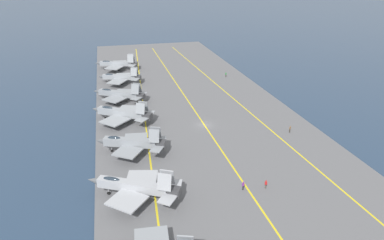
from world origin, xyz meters
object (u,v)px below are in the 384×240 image
parked_jet_second (135,186)px  crew_green_vest (226,74)px  parked_jet_fourth (122,113)px  crew_red_vest (266,184)px  crew_brown_vest (290,129)px  crew_purple_vest (243,185)px  parked_jet_sixth (120,77)px  parked_jet_seventh (117,64)px  parked_jet_third (132,142)px  parked_jet_fifth (120,94)px

parked_jet_second → crew_green_vest: size_ratio=9.34×
parked_jet_fourth → crew_red_vest: bearing=-147.5°
crew_brown_vest → crew_purple_vest: bearing=134.2°
parked_jet_sixth → crew_green_vest: bearing=-92.3°
parked_jet_seventh → crew_green_vest: parked_jet_seventh is taller
parked_jet_fourth → crew_green_vest: size_ratio=9.37×
parked_jet_second → crew_green_vest: (65.74, -39.52, -1.61)m
crew_green_vest → parked_jet_third: bearing=141.9°
parked_jet_fourth → parked_jet_sixth: (33.11, -1.40, -0.09)m
parked_jet_fifth → crew_brown_vest: parked_jet_fifth is taller
crew_red_vest → parked_jet_fifth: bearing=24.0°
parked_jet_third → crew_purple_vest: bearing=-135.2°
parked_jet_sixth → parked_jet_seventh: size_ratio=0.91×
parked_jet_third → crew_purple_vest: size_ratio=8.65×
parked_jet_second → parked_jet_sixth: bearing=-1.1°
crew_red_vest → crew_brown_vest: bearing=-38.3°
parked_jet_second → parked_jet_fifth: 49.77m
parked_jet_sixth → crew_red_vest: size_ratio=8.94×
parked_jet_third → crew_red_vest: parked_jet_third is taller
parked_jet_fifth → crew_brown_vest: bearing=-129.6°
crew_brown_vest → parked_jet_fourth: bearing=66.9°
parked_jet_fourth → parked_jet_sixth: parked_jet_fourth is taller
crew_brown_vest → parked_jet_sixth: bearing=37.3°
parked_jet_second → crew_green_vest: 76.72m
parked_jet_second → parked_jet_fourth: (34.19, 0.15, -0.20)m
parked_jet_fifth → parked_jet_third: bearing=-178.7°
parked_jet_second → parked_jet_third: parked_jet_third is taller
parked_jet_second → parked_jet_fifth: (49.77, -0.07, -0.31)m
crew_red_vest → crew_brown_vest: size_ratio=0.96×
crew_purple_vest → parked_jet_third: bearing=44.8°
parked_jet_third → parked_jet_seventh: (68.93, -0.24, -0.12)m
crew_green_vest → crew_brown_vest: (-48.35, 0.31, 0.02)m
crew_green_vest → crew_brown_vest: size_ratio=0.98×
parked_jet_fourth → parked_jet_seventh: parked_jet_seventh is taller
parked_jet_third → parked_jet_seventh: size_ratio=0.91×
parked_jet_seventh → crew_brown_vest: bearing=-150.7°
parked_jet_seventh → parked_jet_fourth: bearing=178.6°
crew_red_vest → parked_jet_fourth: bearing=32.5°
crew_red_vest → crew_green_vest: bearing=-13.3°
parked_jet_fifth → crew_green_vest: size_ratio=9.22×
parked_jet_fifth → parked_jet_sixth: 17.58m
crew_green_vest → crew_red_vest: size_ratio=1.03×
parked_jet_sixth → parked_jet_fifth: bearing=176.1°
parked_jet_third → parked_jet_sixth: parked_jet_third is taller
parked_jet_sixth → crew_brown_vest: bearing=-142.7°
parked_jet_sixth → crew_red_vest: parked_jet_sixth is taller
parked_jet_third → parked_jet_second: bearing=177.0°
parked_jet_fifth → parked_jet_sixth: bearing=-3.9°
parked_jet_sixth → crew_brown_vest: 62.73m
parked_jet_sixth → parked_jet_seventh: parked_jet_seventh is taller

